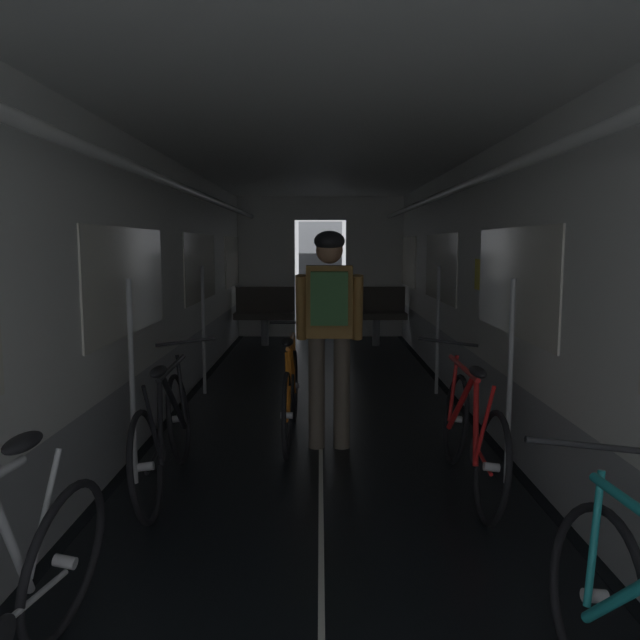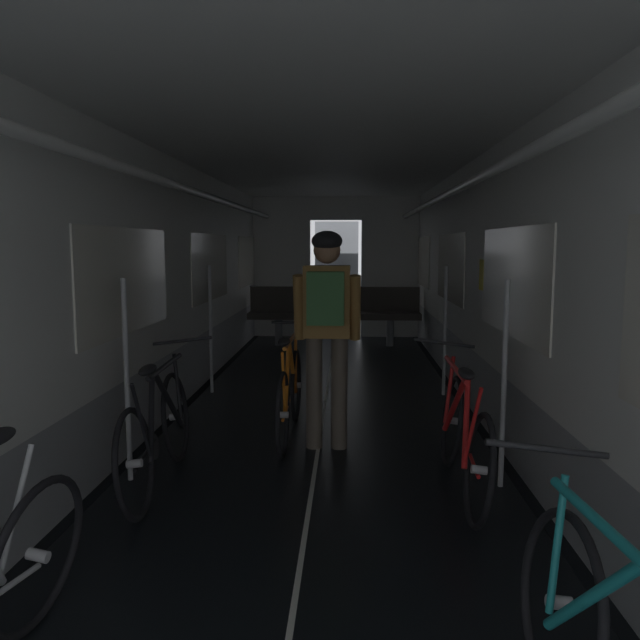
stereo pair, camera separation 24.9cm
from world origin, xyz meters
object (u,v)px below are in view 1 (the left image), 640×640
at_px(bicycle_black, 164,433).
at_px(bench_seat_far_right, 375,310).
at_px(bench_seat_far_left, 264,310).
at_px(bicycle_orange_in_aisle, 290,393).
at_px(person_cyclist_aisle, 329,316).
at_px(bicycle_red, 470,433).

bearing_deg(bicycle_black, bench_seat_far_right, 72.32).
distance_m(bench_seat_far_left, bicycle_orange_in_aisle, 5.01).
height_order(bench_seat_far_right, bicycle_black, same).
relative_size(person_cyclist_aisle, bicycle_orange_in_aisle, 1.02).
bearing_deg(bench_seat_far_left, person_cyclist_aisle, -79.51).
bearing_deg(bench_seat_far_right, bicycle_orange_in_aisle, -103.03).
bearing_deg(bicycle_black, bicycle_orange_in_aisle, 54.51).
bearing_deg(bicycle_red, bench_seat_far_right, 90.91).
distance_m(bench_seat_far_right, bicycle_red, 6.08).
xyz_separation_m(bench_seat_far_left, bicycle_red, (1.90, -6.08, -0.19)).
height_order(bench_seat_far_left, bicycle_red, same).
relative_size(bench_seat_far_right, bicycle_black, 0.58).
relative_size(bicycle_black, bicycle_orange_in_aisle, 1.00).
xyz_separation_m(bench_seat_far_left, bicycle_black, (-0.13, -6.07, -0.19)).
bearing_deg(bench_seat_far_right, bicycle_red, -89.09).
bearing_deg(bicycle_orange_in_aisle, bicycle_red, -41.64).
xyz_separation_m(person_cyclist_aisle, bicycle_orange_in_aisle, (-0.32, 0.27, -0.69)).
height_order(bench_seat_far_left, bicycle_orange_in_aisle, bench_seat_far_left).
height_order(bench_seat_far_right, person_cyclist_aisle, person_cyclist_aisle).
height_order(bicycle_black, person_cyclist_aisle, person_cyclist_aisle).
relative_size(bicycle_red, bicycle_orange_in_aisle, 1.00).
xyz_separation_m(bench_seat_far_left, person_cyclist_aisle, (0.97, -5.23, 0.50)).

